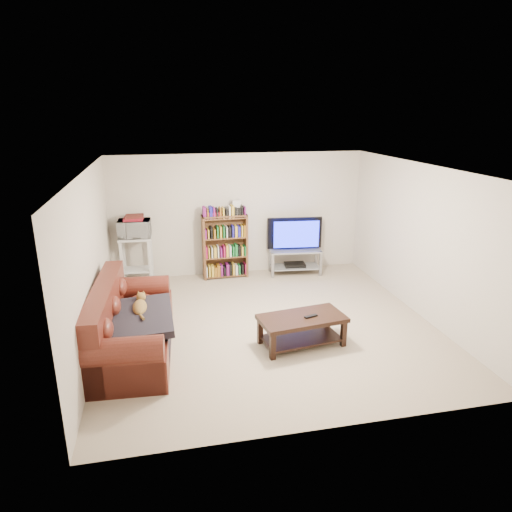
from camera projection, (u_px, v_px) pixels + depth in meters
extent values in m
plane|color=#BFAA8E|center=(268.00, 324.00, 7.10)|extent=(5.00, 5.00, 0.00)
plane|color=white|center=(269.00, 169.00, 6.36)|extent=(5.00, 5.00, 0.00)
plane|color=silver|center=(239.00, 215.00, 9.06)|extent=(5.00, 0.00, 5.00)
plane|color=silver|center=(328.00, 325.00, 4.40)|extent=(5.00, 0.00, 5.00)
plane|color=silver|center=(91.00, 262.00, 6.24)|extent=(0.00, 5.00, 5.00)
plane|color=silver|center=(422.00, 241.00, 7.22)|extent=(0.00, 5.00, 5.00)
cube|color=#561F16|center=(134.00, 336.00, 6.27)|extent=(1.10, 2.30, 0.43)
cube|color=#561F16|center=(106.00, 320.00, 6.13)|extent=(0.39, 2.26, 0.94)
cube|color=#561F16|center=(125.00, 372.00, 5.30)|extent=(0.94, 0.29, 0.55)
cube|color=#561F16|center=(140.00, 303.00, 7.19)|extent=(0.94, 0.29, 0.55)
cube|color=black|center=(139.00, 318.00, 6.03)|extent=(0.90, 1.15, 0.19)
cube|color=black|center=(302.00, 318.00, 6.37)|extent=(1.27, 0.76, 0.06)
cube|color=black|center=(301.00, 338.00, 6.46)|extent=(1.14, 0.68, 0.03)
cube|color=black|center=(273.00, 347.00, 6.05)|extent=(0.08, 0.08, 0.37)
cube|color=black|center=(344.00, 334.00, 6.40)|extent=(0.08, 0.08, 0.37)
cube|color=black|center=(260.00, 331.00, 6.47)|extent=(0.08, 0.08, 0.37)
cube|color=black|center=(327.00, 320.00, 6.83)|extent=(0.08, 0.08, 0.37)
cube|color=black|center=(311.00, 316.00, 6.34)|extent=(0.20, 0.11, 0.02)
cube|color=#999EA3|center=(295.00, 250.00, 9.15)|extent=(1.06, 0.56, 0.03)
cube|color=#999EA3|center=(295.00, 267.00, 9.25)|extent=(1.01, 0.53, 0.02)
cube|color=gray|center=(273.00, 266.00, 8.98)|extent=(0.05, 0.05, 0.51)
cube|color=gray|center=(320.00, 264.00, 9.08)|extent=(0.05, 0.05, 0.51)
cube|color=gray|center=(270.00, 259.00, 9.36)|extent=(0.05, 0.05, 0.51)
cube|color=gray|center=(316.00, 258.00, 9.46)|extent=(0.05, 0.05, 0.51)
imported|color=black|center=(296.00, 234.00, 9.05)|extent=(1.11, 0.25, 0.63)
cube|color=black|center=(295.00, 265.00, 9.24)|extent=(0.44, 0.33, 0.06)
cube|color=brown|center=(204.00, 248.00, 8.84)|extent=(0.05, 0.27, 1.26)
cube|color=brown|center=(246.00, 245.00, 9.02)|extent=(0.05, 0.27, 1.26)
cube|color=brown|center=(224.00, 216.00, 8.74)|extent=(0.88, 0.29, 0.03)
cube|color=maroon|center=(214.00, 214.00, 8.68)|extent=(0.26, 0.20, 0.07)
cube|color=silver|center=(135.00, 238.00, 8.44)|extent=(0.61, 0.46, 0.04)
cube|color=silver|center=(138.00, 270.00, 8.63)|extent=(0.55, 0.41, 0.03)
cube|color=silver|center=(122.00, 266.00, 8.38)|extent=(0.05, 0.05, 0.90)
cube|color=silver|center=(150.00, 264.00, 8.46)|extent=(0.05, 0.05, 0.90)
cube|color=silver|center=(124.00, 260.00, 8.71)|extent=(0.05, 0.05, 0.90)
cube|color=silver|center=(152.00, 259.00, 8.78)|extent=(0.05, 0.05, 0.90)
imported|color=silver|center=(134.00, 229.00, 8.38)|extent=(0.60, 0.43, 0.32)
cube|color=maroon|center=(134.00, 219.00, 8.33)|extent=(0.36, 0.32, 0.05)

